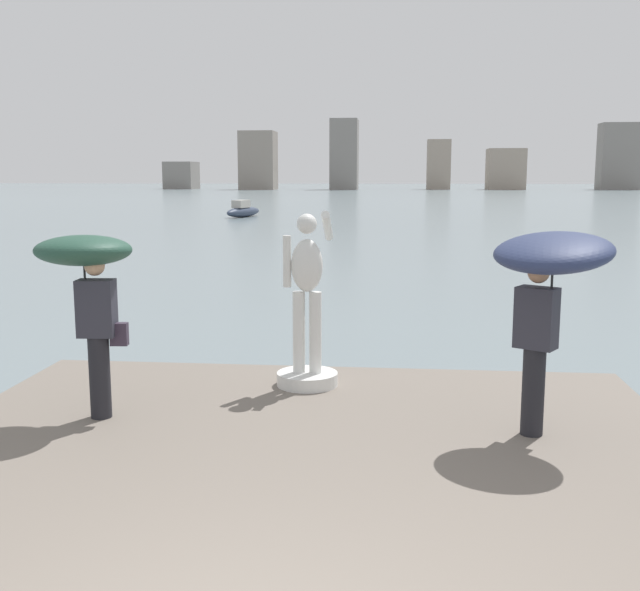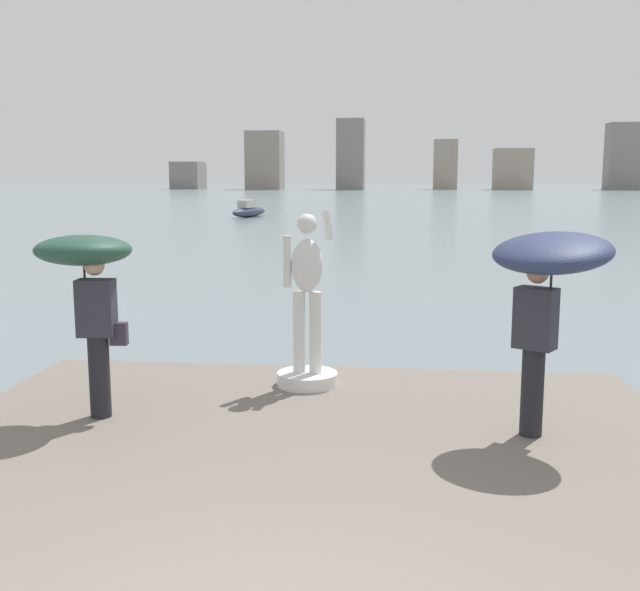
% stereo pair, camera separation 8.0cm
% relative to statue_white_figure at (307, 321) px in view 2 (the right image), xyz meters
% --- Properties ---
extents(ground_plane, '(400.00, 400.00, 0.00)m').
position_rel_statue_white_figure_xyz_m(ground_plane, '(0.18, 34.40, -1.20)').
color(ground_plane, slate).
extents(pier, '(7.49, 9.52, 0.40)m').
position_rel_statue_white_figure_xyz_m(pier, '(0.18, -3.84, -1.00)').
color(pier, '#70665B').
rests_on(pier, ground).
extents(statue_white_figure, '(0.75, 0.93, 2.13)m').
position_rel_statue_white_figure_xyz_m(statue_white_figure, '(0.00, 0.00, 0.00)').
color(statue_white_figure, silver).
rests_on(statue_white_figure, pier).
extents(onlooker_left, '(1.07, 1.08, 1.96)m').
position_rel_statue_white_figure_xyz_m(onlooker_left, '(-2.13, -1.42, 0.75)').
color(onlooker_left, black).
rests_on(onlooker_left, pier).
extents(onlooker_right, '(1.56, 1.58, 2.07)m').
position_rel_statue_white_figure_xyz_m(onlooker_right, '(2.52, -1.57, 0.83)').
color(onlooker_right, black).
rests_on(onlooker_right, pier).
extents(boat_mid, '(2.20, 4.50, 1.19)m').
position_rel_statue_white_figure_xyz_m(boat_mid, '(-9.52, 43.09, -0.76)').
color(boat_mid, '#2D384C').
rests_on(boat_mid, ground).
extents(distant_skyline, '(92.68, 11.20, 13.44)m').
position_rel_statue_white_figure_xyz_m(distant_skyline, '(1.27, 141.15, 4.17)').
color(distant_skyline, gray).
rests_on(distant_skyline, ground).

